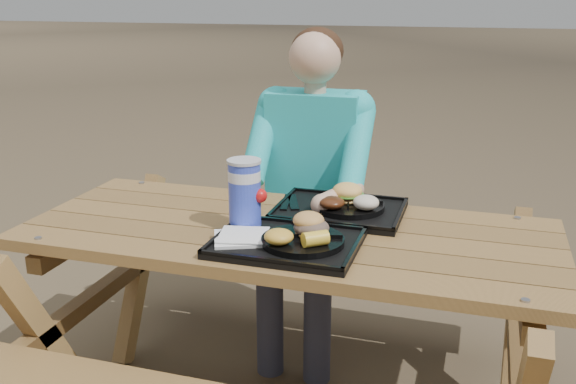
% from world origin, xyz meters
% --- Properties ---
extents(picnic_table, '(1.80, 1.49, 0.75)m').
position_xyz_m(picnic_table, '(0.00, 0.00, 0.38)').
color(picnic_table, '#999999').
rests_on(picnic_table, ground).
extents(tray_near, '(0.45, 0.35, 0.02)m').
position_xyz_m(tray_near, '(0.04, -0.16, 0.76)').
color(tray_near, black).
rests_on(tray_near, picnic_table).
extents(tray_far, '(0.45, 0.35, 0.02)m').
position_xyz_m(tray_far, '(0.13, 0.20, 0.76)').
color(tray_far, black).
rests_on(tray_far, picnic_table).
extents(plate_near, '(0.26, 0.26, 0.02)m').
position_xyz_m(plate_near, '(0.10, -0.17, 0.78)').
color(plate_near, black).
rests_on(plate_near, tray_near).
extents(plate_far, '(0.26, 0.26, 0.02)m').
position_xyz_m(plate_far, '(0.16, 0.21, 0.78)').
color(plate_far, black).
rests_on(plate_far, tray_far).
extents(napkin_stack, '(0.21, 0.21, 0.02)m').
position_xyz_m(napkin_stack, '(-0.10, -0.19, 0.78)').
color(napkin_stack, white).
rests_on(napkin_stack, tray_near).
extents(soda_cup, '(0.11, 0.11, 0.22)m').
position_xyz_m(soda_cup, '(-0.13, -0.06, 0.88)').
color(soda_cup, '#1930C1').
rests_on(soda_cup, tray_near).
extents(condiment_bbq, '(0.05, 0.05, 0.03)m').
position_xyz_m(condiment_bbq, '(0.04, -0.03, 0.78)').
color(condiment_bbq, black).
rests_on(condiment_bbq, tray_near).
extents(condiment_mustard, '(0.05, 0.05, 0.03)m').
position_xyz_m(condiment_mustard, '(0.09, -0.04, 0.78)').
color(condiment_mustard, gold).
rests_on(condiment_mustard, tray_near).
extents(sandwich, '(0.11, 0.11, 0.11)m').
position_xyz_m(sandwich, '(0.12, -0.13, 0.84)').
color(sandwich, '#D4954B').
rests_on(sandwich, plate_near).
extents(mac_cheese, '(0.09, 0.09, 0.05)m').
position_xyz_m(mac_cheese, '(0.04, -0.24, 0.81)').
color(mac_cheese, gold).
rests_on(mac_cheese, plate_near).
extents(corn_cob, '(0.11, 0.11, 0.05)m').
position_xyz_m(corn_cob, '(0.15, -0.22, 0.81)').
color(corn_cob, yellow).
rests_on(corn_cob, plate_near).
extents(cutlery_far, '(0.09, 0.18, 0.01)m').
position_xyz_m(cutlery_far, '(-0.05, 0.21, 0.77)').
color(cutlery_far, black).
rests_on(cutlery_far, tray_far).
extents(burger, '(0.11, 0.11, 0.10)m').
position_xyz_m(burger, '(0.15, 0.24, 0.84)').
color(burger, '#F9B857').
rests_on(burger, plate_far).
extents(baked_beans, '(0.09, 0.09, 0.04)m').
position_xyz_m(baked_beans, '(0.12, 0.14, 0.81)').
color(baked_beans, '#49210E').
rests_on(baked_beans, plate_far).
extents(potato_salad, '(0.09, 0.09, 0.05)m').
position_xyz_m(potato_salad, '(0.24, 0.16, 0.82)').
color(potato_salad, beige).
rests_on(potato_salad, plate_far).
extents(diner, '(0.48, 0.84, 1.28)m').
position_xyz_m(diner, '(-0.06, 0.57, 0.64)').
color(diner, '#1C95C6').
rests_on(diner, ground).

